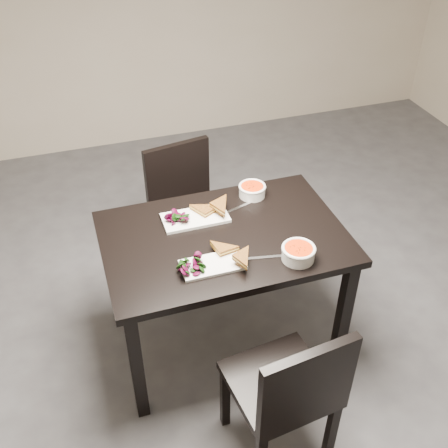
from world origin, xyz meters
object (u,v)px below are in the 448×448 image
object	(u,v)px
plate_near	(213,265)
soup_bowl_near	(298,252)
chair_near	(290,390)
chair_far	(186,204)
table	(224,250)
soup_bowl_far	(252,190)
plate_far	(195,218)

from	to	relation	value
plate_near	soup_bowl_near	distance (m)	0.40
chair_near	chair_far	distance (m)	1.44
chair_far	soup_bowl_near	bearing A→B (deg)	-82.88
chair_near	chair_far	bearing A→B (deg)	86.09
chair_near	plate_near	xyz separation A→B (m)	(-0.16, 0.56, 0.27)
table	soup_bowl_far	distance (m)	0.40
table	chair_near	xyz separation A→B (m)	(0.04, -0.76, -0.17)
plate_near	soup_bowl_near	bearing A→B (deg)	-10.87
plate_near	soup_bowl_near	world-z (taller)	soup_bowl_near
plate_near	soup_bowl_far	bearing A→B (deg)	52.37
table	chair_far	world-z (taller)	chair_far
chair_far	plate_near	bearing A→B (deg)	-106.34
table	soup_bowl_near	distance (m)	0.41
chair_near	plate_near	size ratio (longest dim) A/B	2.89
chair_far	plate_far	distance (m)	0.59
plate_far	soup_bowl_far	distance (m)	0.37
table	chair_far	size ratio (longest dim) A/B	1.41
soup_bowl_near	soup_bowl_far	bearing A→B (deg)	92.13
table	soup_bowl_far	xyz separation A→B (m)	(0.25, 0.28, 0.14)
chair_near	soup_bowl_far	distance (m)	1.11
table	soup_bowl_near	world-z (taller)	soup_bowl_near
table	chair_near	bearing A→B (deg)	-86.75
chair_far	table	bearing A→B (deg)	-98.11
chair_near	soup_bowl_far	xyz separation A→B (m)	(0.21, 1.04, 0.30)
table	soup_bowl_far	size ratio (longest dim) A/B	8.07
chair_near	soup_bowl_far	bearing A→B (deg)	72.05
soup_bowl_near	plate_far	size ratio (longest dim) A/B	0.48
table	soup_bowl_near	size ratio (longest dim) A/B	7.49
table	soup_bowl_far	world-z (taller)	soup_bowl_far
soup_bowl_near	plate_far	xyz separation A→B (m)	(-0.37, 0.45, -0.03)
chair_far	plate_far	bearing A→B (deg)	-108.52
plate_far	chair_far	bearing A→B (deg)	81.61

